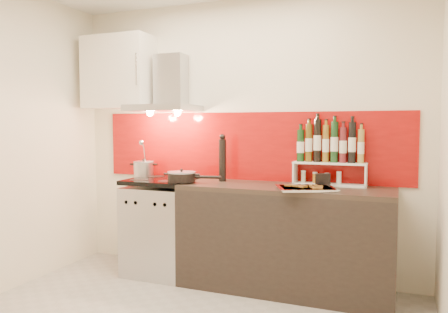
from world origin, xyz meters
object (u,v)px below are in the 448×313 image
at_px(counter, 284,238).
at_px(baking_tray, 306,188).
at_px(stock_pot, 144,169).
at_px(pepper_mill, 222,158).
at_px(range_stove, 162,227).
at_px(saute_pan, 182,177).

xyz_separation_m(counter, baking_tray, (0.21, -0.16, 0.47)).
distance_m(stock_pot, pepper_mill, 0.87).
height_order(range_stove, baking_tray, baking_tray).
xyz_separation_m(stock_pot, baking_tray, (1.69, -0.29, -0.07)).
distance_m(stock_pot, saute_pan, 0.62).
xyz_separation_m(stock_pot, pepper_mill, (0.86, -0.02, 0.13)).
distance_m(saute_pan, pepper_mill, 0.41).
distance_m(range_stove, pepper_mill, 0.90).
bearing_deg(pepper_mill, saute_pan, -140.95).
bearing_deg(stock_pot, baking_tray, -9.75).
bearing_deg(baking_tray, pepper_mill, 162.00).
distance_m(counter, saute_pan, 1.05).
relative_size(range_stove, counter, 0.51).
bearing_deg(range_stove, pepper_mill, 11.23).
height_order(counter, pepper_mill, pepper_mill).
relative_size(counter, saute_pan, 3.69).
bearing_deg(range_stove, counter, 0.23).
xyz_separation_m(pepper_mill, baking_tray, (0.83, -0.27, -0.20)).
bearing_deg(counter, range_stove, -179.77).
xyz_separation_m(range_stove, stock_pot, (-0.28, 0.14, 0.54)).
distance_m(pepper_mill, baking_tray, 0.89).
height_order(counter, stock_pot, stock_pot).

